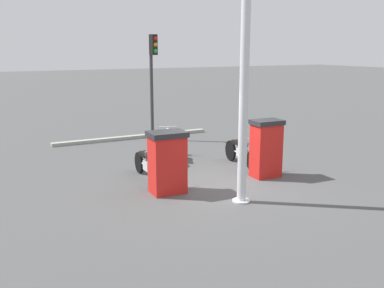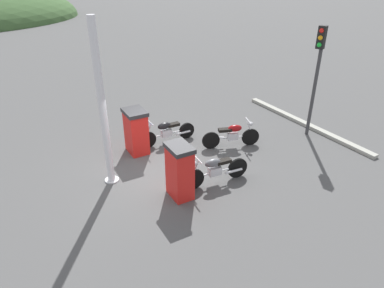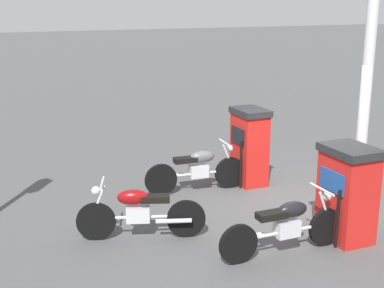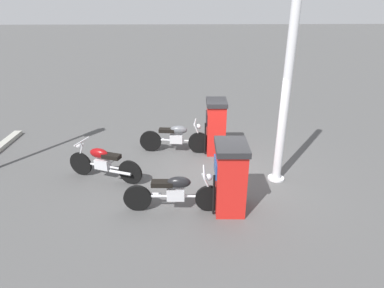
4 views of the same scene
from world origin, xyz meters
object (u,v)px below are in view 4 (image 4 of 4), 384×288
(fuel_pump_far, at_px, (230,177))
(motorcycle_extra, at_px, (103,162))
(motorcycle_far_pump, at_px, (175,192))
(fuel_pump_near, at_px, (216,126))
(canopy_support_pole, at_px, (286,91))
(motorcycle_near_pump, at_px, (176,137))

(fuel_pump_far, height_order, motorcycle_extra, fuel_pump_far)
(fuel_pump_far, xyz_separation_m, motorcycle_far_pump, (1.12, 0.03, -0.31))
(fuel_pump_near, height_order, motorcycle_extra, fuel_pump_near)
(motorcycle_far_pump, height_order, canopy_support_pole, canopy_support_pole)
(fuel_pump_far, bearing_deg, fuel_pump_near, -90.00)
(fuel_pump_near, distance_m, fuel_pump_far, 2.86)
(fuel_pump_far, relative_size, canopy_support_pole, 0.32)
(motorcycle_near_pump, relative_size, canopy_support_pole, 0.44)
(motorcycle_extra, bearing_deg, fuel_pump_near, -152.31)
(motorcycle_far_pump, bearing_deg, fuel_pump_near, -111.22)
(motorcycle_near_pump, relative_size, motorcycle_extra, 1.07)
(motorcycle_extra, distance_m, canopy_support_pole, 4.57)
(motorcycle_extra, xyz_separation_m, canopy_support_pole, (-4.22, 0.15, 1.74))
(fuel_pump_far, xyz_separation_m, motorcycle_near_pump, (1.14, -2.87, -0.30))
(motorcycle_far_pump, bearing_deg, motorcycle_near_pump, -89.70)
(fuel_pump_near, distance_m, motorcycle_extra, 3.27)
(motorcycle_far_pump, bearing_deg, canopy_support_pole, -153.40)
(fuel_pump_near, relative_size, motorcycle_far_pump, 0.74)
(fuel_pump_near, relative_size, canopy_support_pole, 0.34)
(canopy_support_pole, bearing_deg, fuel_pump_near, -51.03)
(fuel_pump_far, xyz_separation_m, canopy_support_pole, (-1.34, -1.20, 1.45))
(fuel_pump_near, xyz_separation_m, motorcycle_near_pump, (1.14, -0.01, -0.32))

